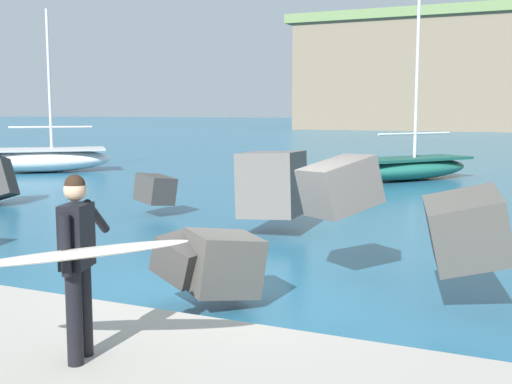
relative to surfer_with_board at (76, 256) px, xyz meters
name	(u,v)px	position (x,y,z in m)	size (l,w,h in m)	color
ground_plane	(241,293)	(-0.07, 3.55, -1.28)	(400.00, 400.00, 0.00)	#235B7A
surfer_with_board	(76,256)	(0.00, 0.00, 0.00)	(2.10, 1.41, 1.78)	black
boat_near_left	(405,167)	(-1.19, 19.71, -0.79)	(4.83, 5.93, 7.49)	#1E6656
boat_mid_centre	(42,159)	(-15.79, 16.42, -0.72)	(5.63, 5.35, 6.75)	white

